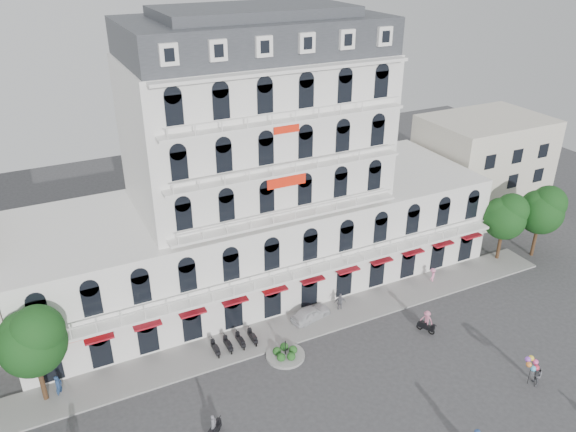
% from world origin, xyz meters
% --- Properties ---
extents(ground, '(120.00, 120.00, 0.00)m').
position_xyz_m(ground, '(0.00, 0.00, 0.00)').
color(ground, '#38383A').
rests_on(ground, ground).
extents(sidewalk, '(53.00, 4.00, 0.16)m').
position_xyz_m(sidewalk, '(0.00, 9.00, 0.08)').
color(sidewalk, gray).
rests_on(sidewalk, ground).
extents(main_building, '(45.00, 15.00, 25.80)m').
position_xyz_m(main_building, '(0.00, 18.00, 9.96)').
color(main_building, silver).
rests_on(main_building, ground).
extents(flank_building_east, '(14.00, 10.00, 12.00)m').
position_xyz_m(flank_building_east, '(30.00, 20.00, 6.00)').
color(flank_building_east, beige).
rests_on(flank_building_east, ground).
extents(traffic_island, '(3.20, 3.20, 1.60)m').
position_xyz_m(traffic_island, '(-3.00, 6.00, 0.26)').
color(traffic_island, gray).
rests_on(traffic_island, ground).
extents(parked_scooter_row, '(4.40, 1.80, 1.10)m').
position_xyz_m(parked_scooter_row, '(-6.35, 8.80, 0.00)').
color(parked_scooter_row, black).
rests_on(parked_scooter_row, ground).
extents(tree_west_inner, '(4.76, 4.76, 8.25)m').
position_xyz_m(tree_west_inner, '(-20.95, 9.48, 5.68)').
color(tree_west_inner, '#382314').
rests_on(tree_west_inner, ground).
extents(tree_east_inner, '(4.40, 4.37, 7.57)m').
position_xyz_m(tree_east_inner, '(24.05, 9.98, 5.21)').
color(tree_east_inner, '#382314').
rests_on(tree_east_inner, ground).
extents(tree_east_outer, '(4.65, 4.65, 8.05)m').
position_xyz_m(tree_east_outer, '(28.05, 8.98, 5.55)').
color(tree_east_outer, '#382314').
rests_on(tree_east_outer, ground).
extents(parked_car, '(4.09, 2.35, 1.31)m').
position_xyz_m(parked_car, '(1.22, 9.50, 0.66)').
color(parked_car, silver).
rests_on(parked_car, ground).
extents(rider_west, '(1.37, 1.24, 1.96)m').
position_xyz_m(rider_west, '(-10.97, 0.76, 0.84)').
color(rider_west, black).
rests_on(rider_west, ground).
extents(rider_center, '(1.07, 1.57, 2.18)m').
position_xyz_m(rider_center, '(9.32, 3.53, 1.15)').
color(rider_center, black).
rests_on(rider_center, ground).
extents(pedestrian_mid, '(1.15, 0.77, 1.82)m').
position_xyz_m(pedestrian_mid, '(4.26, 9.50, 0.91)').
color(pedestrian_mid, slate).
rests_on(pedestrian_mid, ground).
extents(pedestrian_right, '(1.17, 1.05, 1.58)m').
position_xyz_m(pedestrian_right, '(14.88, 9.50, 0.79)').
color(pedestrian_right, pink).
rests_on(pedestrian_right, ground).
extents(pedestrian_far, '(0.77, 0.81, 1.86)m').
position_xyz_m(pedestrian_far, '(-20.00, 9.50, 0.93)').
color(pedestrian_far, navy).
rests_on(pedestrian_far, ground).
extents(balloon_vendor, '(1.46, 1.38, 2.45)m').
position_xyz_m(balloon_vendor, '(12.61, -5.21, 1.25)').
color(balloon_vendor, slate).
rests_on(balloon_vendor, ground).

